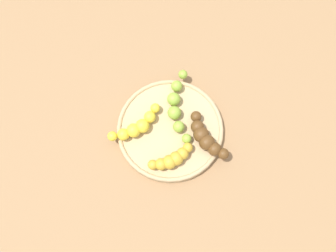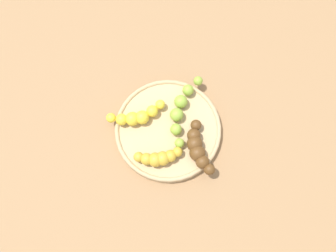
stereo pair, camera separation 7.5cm
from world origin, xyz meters
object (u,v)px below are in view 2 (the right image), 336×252
(banana_green, at_px, (182,109))
(banana_yellow, at_px, (137,116))
(fruit_bowl, at_px, (168,129))
(banana_spotted, at_px, (159,158))
(banana_overripe, at_px, (198,148))

(banana_green, relative_size, banana_yellow, 1.55)
(banana_yellow, bearing_deg, fruit_bowl, 53.67)
(banana_green, distance_m, banana_yellow, 0.10)
(banana_yellow, bearing_deg, banana_spotted, 10.73)
(fruit_bowl, height_order, banana_green, banana_green)
(banana_yellow, distance_m, banana_spotted, 0.11)
(fruit_bowl, relative_size, banana_spotted, 2.49)
(banana_green, height_order, banana_yellow, same)
(banana_overripe, bearing_deg, fruit_bowl, -52.21)
(fruit_bowl, xyz_separation_m, banana_green, (0.01, 0.05, 0.02))
(banana_green, height_order, banana_overripe, banana_overripe)
(banana_green, relative_size, banana_overripe, 1.63)
(fruit_bowl, distance_m, banana_spotted, 0.08)
(fruit_bowl, relative_size, banana_overripe, 2.23)
(banana_yellow, bearing_deg, banana_green, 82.83)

